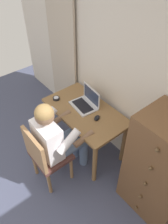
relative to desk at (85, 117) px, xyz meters
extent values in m
cube|color=beige|center=(0.31, 0.38, 0.65)|extent=(4.80, 0.05, 2.50)
cube|color=#BCAD99|center=(-0.90, 0.31, 0.48)|extent=(0.62, 0.03, 2.16)
cube|color=olive|center=(0.00, 0.00, 0.10)|extent=(1.08, 0.61, 0.03)
cylinder|color=olive|center=(-0.48, -0.25, -0.26)|extent=(0.06, 0.06, 0.68)
cylinder|color=olive|center=(0.48, -0.25, -0.26)|extent=(0.06, 0.06, 0.68)
cylinder|color=olive|center=(-0.48, 0.25, -0.26)|extent=(0.06, 0.06, 0.68)
cylinder|color=olive|center=(0.48, 0.25, -0.26)|extent=(0.06, 0.06, 0.68)
cube|color=brown|center=(1.10, 0.08, 0.04)|extent=(0.63, 0.47, 1.28)
sphere|color=brown|center=(1.10, -0.17, -0.47)|extent=(0.04, 0.04, 0.04)
sphere|color=brown|center=(1.10, -0.17, -0.22)|extent=(0.04, 0.04, 0.04)
sphere|color=brown|center=(1.10, -0.17, 0.04)|extent=(0.04, 0.04, 0.04)
sphere|color=brown|center=(1.10, -0.17, 0.30)|extent=(0.04, 0.04, 0.04)
sphere|color=brown|center=(1.10, -0.17, 0.55)|extent=(0.04, 0.04, 0.04)
cube|color=brown|center=(0.11, -0.61, -0.17)|extent=(0.42, 0.40, 0.05)
cube|color=#9E754C|center=(0.11, -0.79, 0.07)|extent=(0.42, 0.04, 0.42)
cylinder|color=#9E754C|center=(0.28, -0.45, -0.40)|extent=(0.04, 0.04, 0.41)
cylinder|color=#9E754C|center=(-0.06, -0.45, -0.40)|extent=(0.04, 0.04, 0.41)
cylinder|color=#9E754C|center=(0.28, -0.77, -0.40)|extent=(0.04, 0.04, 0.41)
cylinder|color=#9E754C|center=(-0.06, -0.77, -0.40)|extent=(0.04, 0.04, 0.41)
cylinder|color=#6B84AD|center=(0.20, -0.39, -0.12)|extent=(0.14, 0.40, 0.14)
cylinder|color=#6B84AD|center=(0.02, -0.39, -0.12)|extent=(0.14, 0.40, 0.14)
cylinder|color=#6B84AD|center=(0.20, -0.19, -0.36)|extent=(0.11, 0.11, 0.48)
cylinder|color=#6B84AD|center=(0.02, -0.19, -0.36)|extent=(0.11, 0.11, 0.48)
cube|color=white|center=(0.11, -0.62, 0.11)|extent=(0.36, 0.20, 0.46)
cylinder|color=white|center=(0.33, -0.49, 0.19)|extent=(0.09, 0.30, 0.25)
cylinder|color=white|center=(-0.11, -0.49, 0.19)|extent=(0.09, 0.30, 0.25)
cylinder|color=#846047|center=(0.33, -0.29, 0.08)|extent=(0.07, 0.27, 0.11)
cylinder|color=#846047|center=(-0.11, -0.29, 0.08)|extent=(0.07, 0.27, 0.11)
sphere|color=#846047|center=(0.11, -0.61, 0.47)|extent=(0.20, 0.20, 0.20)
sphere|color=#9E7A47|center=(0.11, -0.61, 0.50)|extent=(0.20, 0.20, 0.20)
cube|color=silver|center=(-0.07, 0.03, 0.12)|extent=(0.36, 0.27, 0.02)
cube|color=black|center=(-0.07, 0.02, 0.13)|extent=(0.30, 0.18, 0.00)
cube|color=silver|center=(-0.06, 0.15, 0.24)|extent=(0.34, 0.05, 0.22)
cube|color=#2D3851|center=(-0.06, 0.15, 0.24)|extent=(0.30, 0.03, 0.18)
ellipsoid|color=black|center=(0.21, 0.01, 0.13)|extent=(0.10, 0.12, 0.03)
cylinder|color=black|center=(-0.41, -0.16, 0.13)|extent=(0.09, 0.09, 0.03)
cylinder|color=silver|center=(-0.41, -0.16, 0.14)|extent=(0.06, 0.06, 0.00)
camera|label=1|loc=(1.58, -1.30, 1.95)|focal=35.29mm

